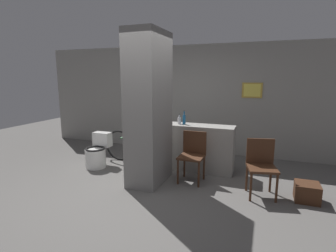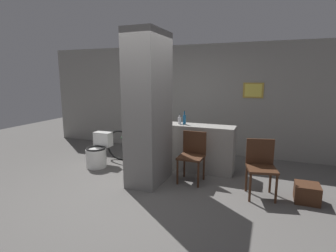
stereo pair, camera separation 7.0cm
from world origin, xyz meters
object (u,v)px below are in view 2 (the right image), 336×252
chair_by_doorway (261,165)px  bottle_tall (184,119)px  chair_near_pillar (192,154)px  bicycle (141,147)px  toilet (98,153)px

chair_by_doorway → bottle_tall: (-1.49, 0.74, 0.52)m
chair_near_pillar → bottle_tall: bearing=121.7°
chair_by_doorway → bicycle: 2.57m
chair_near_pillar → bicycle: (-1.30, 0.55, -0.14)m
bicycle → bottle_tall: (0.97, 0.01, 0.66)m
chair_by_doorway → bottle_tall: bottle_tall is taller
toilet → bicycle: bicycle is taller
bottle_tall → chair_near_pillar: bearing=-59.1°
chair_near_pillar → bottle_tall: size_ratio=3.11×
bicycle → bottle_tall: size_ratio=6.13×
chair_by_doorway → chair_near_pillar: bearing=158.1°
toilet → chair_near_pillar: (2.05, -0.04, 0.21)m
chair_near_pillar → chair_by_doorway: bearing=-8.3°
toilet → chair_near_pillar: bearing=-1.0°
toilet → bicycle: bearing=34.5°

